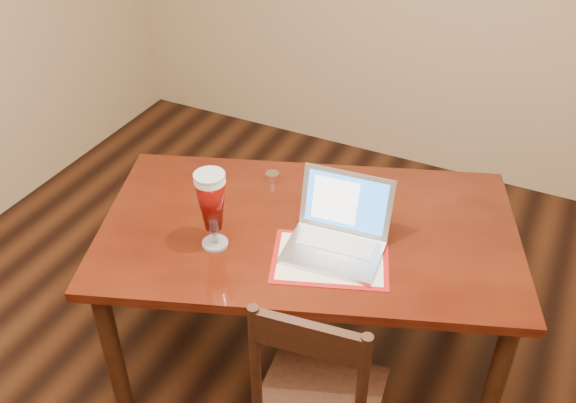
% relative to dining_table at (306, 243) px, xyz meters
% --- Properties ---
extents(room_shell, '(4.51, 5.01, 2.71)m').
position_rel_dining_table_xyz_m(room_shell, '(0.11, -0.61, 1.06)').
color(room_shell, tan).
rests_on(room_shell, ground).
extents(dining_table, '(1.89, 1.45, 1.11)m').
position_rel_dining_table_xyz_m(dining_table, '(0.00, 0.00, 0.00)').
color(dining_table, '#4A1709').
rests_on(dining_table, ground).
extents(dining_chair, '(0.48, 0.46, 1.01)m').
position_rel_dining_table_xyz_m(dining_chair, '(0.29, -0.53, -0.23)').
color(dining_chair, black).
rests_on(dining_chair, ground).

